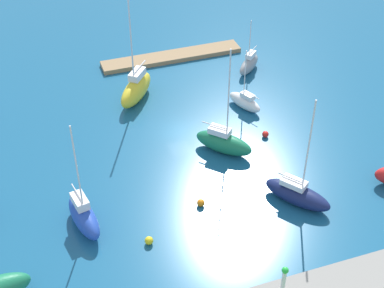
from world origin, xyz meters
TOP-DOWN VIEW (x-y plane):
  - water at (0.00, 0.00)m, footprint 160.00×160.00m
  - pier_dock at (-4.20, -16.45)m, footprint 19.65×2.89m
  - harbor_beacon at (-0.27, 26.00)m, footprint 0.56×0.56m
  - sailboat_blue_mid_basin at (13.09, 11.52)m, footprint 3.11×6.40m
  - sailboat_yellow_outer_mooring at (3.00, -8.00)m, footprint 6.29×7.05m
  - sailboat_green_by_breakwater at (-3.46, 5.13)m, footprint 6.08×6.22m
  - sailboat_white_inner_mooring at (-9.05, -1.96)m, footprint 3.36×5.12m
  - sailboat_gray_lone_north at (-13.00, -9.87)m, footprint 4.63×4.41m
  - sailboat_navy_off_beacon at (-7.42, 15.01)m, footprint 5.96×6.90m
  - mooring_buoy_yellow at (7.93, 15.61)m, footprint 0.79×0.79m
  - mooring_buoy_red at (-8.98, 4.24)m, footprint 0.76×0.76m
  - mooring_buoy_orange at (1.76, 12.45)m, footprint 0.78×0.78m

SIDE VIEW (x-z plane):
  - water at x=0.00m, z-range 0.00..0.00m
  - pier_dock at x=-4.20m, z-range 0.00..0.62m
  - mooring_buoy_red at x=-8.98m, z-range 0.00..0.76m
  - mooring_buoy_orange at x=1.76m, z-range 0.00..0.78m
  - mooring_buoy_yellow at x=7.93m, z-range 0.00..0.79m
  - sailboat_white_inner_mooring at x=-9.05m, z-range -2.96..4.83m
  - sailboat_gray_lone_north at x=-13.00m, z-range -2.65..4.85m
  - sailboat_navy_off_beacon at x=-7.42m, z-range -5.03..7.27m
  - sailboat_green_by_breakwater at x=-3.46m, z-range -5.12..7.71m
  - sailboat_blue_mid_basin at x=13.09m, z-range -4.63..7.41m
  - sailboat_yellow_outer_mooring at x=3.00m, z-range -5.47..8.74m
  - harbor_beacon at x=-0.27m, z-range 1.78..5.51m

